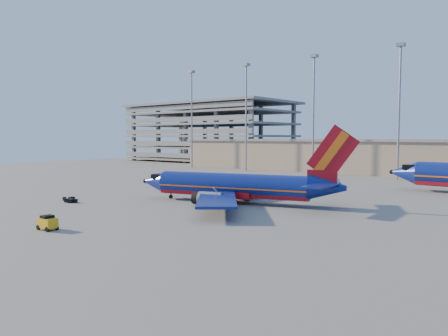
{
  "coord_description": "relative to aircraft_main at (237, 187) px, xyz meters",
  "views": [
    {
      "loc": [
        44.48,
        -49.49,
        8.91
      ],
      "look_at": [
        0.37,
        5.13,
        4.0
      ],
      "focal_mm": 35.0,
      "sensor_mm": 36.0,
      "label": 1
    }
  ],
  "objects": [
    {
      "name": "ground",
      "position": [
        -8.79,
        2.42,
        -2.25
      ],
      "size": [
        220.0,
        220.0,
        0.0
      ],
      "primitive_type": "plane",
      "color": "slate",
      "rests_on": "ground"
    },
    {
      "name": "terminal_building",
      "position": [
        1.21,
        60.42,
        2.07
      ],
      "size": [
        122.0,
        16.0,
        8.5
      ],
      "color": "gray",
      "rests_on": "ground"
    },
    {
      "name": "parking_garage",
      "position": [
        -70.79,
        76.47,
        9.48
      ],
      "size": [
        62.0,
        32.0,
        21.4
      ],
      "color": "slate",
      "rests_on": "ground"
    },
    {
      "name": "light_mast_row",
      "position": [
        -3.79,
        48.42,
        15.3
      ],
      "size": [
        101.6,
        1.6,
        28.65
      ],
      "color": "gray",
      "rests_on": "ground"
    },
    {
      "name": "aircraft_main",
      "position": [
        0.0,
        0.0,
        0.0
      ],
      "size": [
        30.48,
        28.93,
        10.54
      ],
      "rotation": [
        0.0,
        0.0,
        0.26
      ],
      "color": "navy",
      "rests_on": "ground"
    },
    {
      "name": "baggage_tug",
      "position": [
        -3.7,
        -25.44,
        -1.51
      ],
      "size": [
        2.04,
        1.29,
        1.43
      ],
      "rotation": [
        0.0,
        0.0,
        0.05
      ],
      "color": "#EBAC14",
      "rests_on": "ground"
    },
    {
      "name": "luggage_pile",
      "position": [
        -18.75,
        -13.77,
        -2.01
      ],
      "size": [
        3.85,
        2.74,
        0.53
      ],
      "color": "black",
      "rests_on": "ground"
    }
  ]
}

